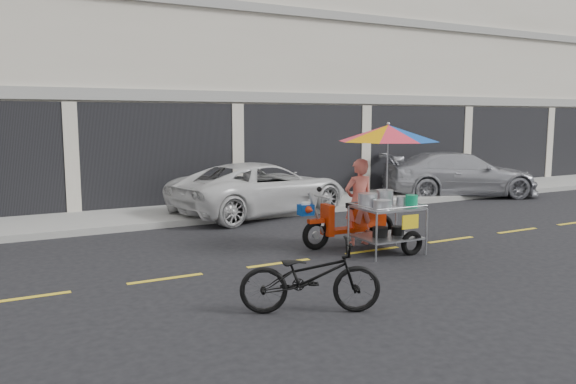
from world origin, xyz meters
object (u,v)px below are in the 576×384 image
white_pickup (262,188)px  food_vendor_rig (376,170)px  silver_pickup (460,174)px  near_bicycle (310,277)px

white_pickup → food_vendor_rig: food_vendor_rig is taller
white_pickup → food_vendor_rig: 4.70m
silver_pickup → food_vendor_rig: food_vendor_rig is taller
silver_pickup → near_bicycle: 12.01m
white_pickup → near_bicycle: bearing=145.8°
near_bicycle → food_vendor_rig: bearing=-24.4°
silver_pickup → food_vendor_rig: 8.27m
white_pickup → food_vendor_rig: size_ratio=2.01×
food_vendor_rig → white_pickup: bearing=94.4°
silver_pickup → near_bicycle: silver_pickup is taller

